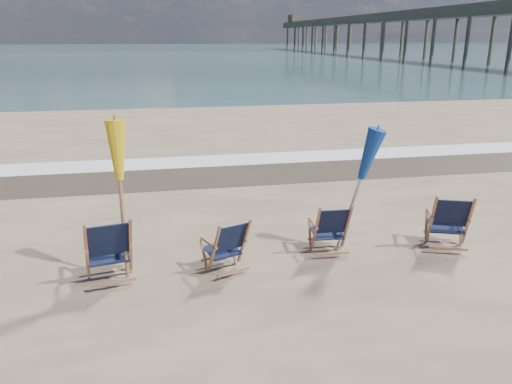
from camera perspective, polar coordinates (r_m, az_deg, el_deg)
ocean at (r=134.00m, az=-10.82°, el=15.58°), size 400.00×400.00×0.00m
surf_foam at (r=14.75m, az=-4.58°, el=3.62°), size 200.00×1.40×0.01m
wet_sand_strip at (r=13.31m, az=-3.82°, el=2.11°), size 200.00×2.60×0.00m
beach_chair_0 at (r=7.54m, az=-14.12°, el=-6.23°), size 0.82×0.90×1.09m
beach_chair_1 at (r=7.69m, az=-1.32°, el=-5.89°), size 0.79×0.83×0.92m
beach_chair_2 at (r=8.35m, az=10.35°, el=-4.18°), size 0.63×0.70×0.93m
beach_chair_3 at (r=9.01m, az=23.10°, el=-3.34°), size 0.89×0.94×1.05m
umbrella_yellow at (r=7.29m, az=-15.49°, el=3.52°), size 0.30×0.30×2.37m
umbrella_blue at (r=8.23m, az=11.49°, el=3.89°), size 0.30×0.30×2.15m
fishing_pier at (r=89.22m, az=16.01°, el=17.48°), size 4.40×140.00×9.30m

